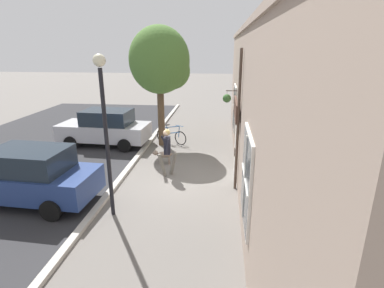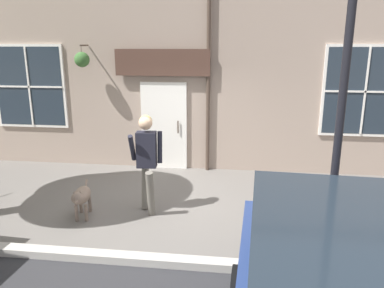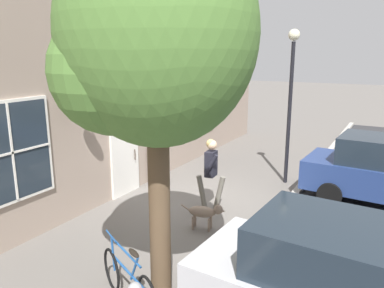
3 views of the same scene
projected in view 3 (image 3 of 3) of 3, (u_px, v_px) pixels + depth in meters
ground_plane at (200, 204)px, 9.71m from camera, size 90.00×90.00×0.00m
storefront_facade at (125, 98)px, 10.21m from camera, size 0.95×18.00×5.26m
pedestrian_walking at (211, 167)px, 9.15m from camera, size 0.70×0.55×1.80m
dog_on_leash at (205, 212)px, 8.21m from camera, size 1.00×0.40×0.64m
street_tree_by_curb at (147, 44)px, 4.98m from camera, size 2.77×2.49×5.57m
leaning_bicycle at (128, 281)px, 5.78m from camera, size 1.61×0.73×1.00m
street_lamp at (291, 84)px, 10.66m from camera, size 0.32×0.32×4.47m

